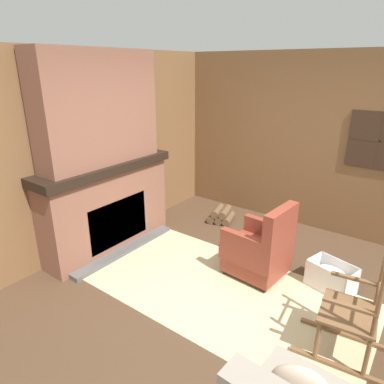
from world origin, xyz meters
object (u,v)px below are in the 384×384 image
at_px(armchair, 260,250).
at_px(storage_case, 134,149).
at_px(rocking_chair, 354,315).
at_px(laundry_basket, 331,277).
at_px(oil_lamp_vase, 73,162).
at_px(firewood_stack, 221,215).

bearing_deg(armchair, storage_case, 3.97).
xyz_separation_m(rocking_chair, laundry_basket, (-0.39, 0.88, -0.26)).
xyz_separation_m(armchair, laundry_basket, (0.77, 0.25, -0.19)).
relative_size(armchair, storage_case, 3.67).
relative_size(laundry_basket, storage_case, 2.15).
distance_m(rocking_chair, laundry_basket, 0.99).
relative_size(oil_lamp_vase, storage_case, 1.03).
distance_m(armchair, storage_case, 2.24).
bearing_deg(oil_lamp_vase, firewood_stack, 67.04).
bearing_deg(storage_case, oil_lamp_vase, -90.01).
bearing_deg(rocking_chair, firewood_stack, -42.24).
relative_size(armchair, oil_lamp_vase, 3.58).
bearing_deg(oil_lamp_vase, armchair, 25.64).
height_order(rocking_chair, oil_lamp_vase, oil_lamp_vase).
relative_size(armchair, rocking_chair, 0.75).
relative_size(laundry_basket, oil_lamp_vase, 2.10).
distance_m(laundry_basket, storage_case, 3.04).
height_order(firewood_stack, oil_lamp_vase, oil_lamp_vase).
xyz_separation_m(rocking_chair, firewood_stack, (-2.35, 1.68, -0.32)).
distance_m(laundry_basket, oil_lamp_vase, 3.28).
bearing_deg(rocking_chair, armchair, -34.91).
relative_size(rocking_chair, oil_lamp_vase, 4.79).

